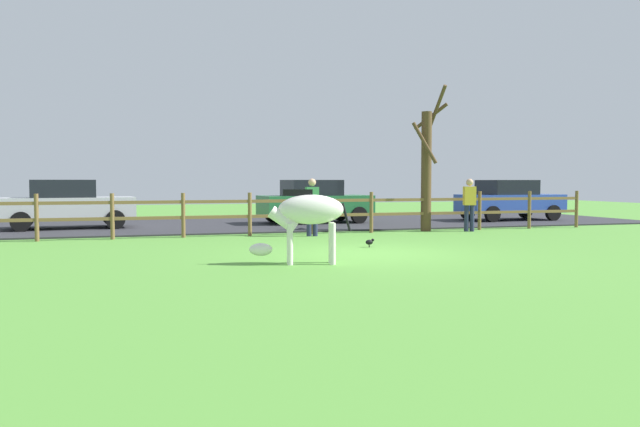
{
  "coord_description": "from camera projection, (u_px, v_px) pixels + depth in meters",
  "views": [
    {
      "loc": [
        -4.85,
        -12.37,
        1.57
      ],
      "look_at": [
        -0.75,
        1.12,
        0.82
      ],
      "focal_mm": 34.52,
      "sensor_mm": 36.0,
      "label": 1
    }
  ],
  "objects": [
    {
      "name": "bare_tree",
      "position": [
        427.0,
        166.0,
        19.19
      ],
      "size": [
        1.35,
        1.36,
        4.54
      ],
      "color": "#513A23",
      "rests_on": "ground_plane"
    },
    {
      "name": "visitor_left_of_tree",
      "position": [
        312.0,
        204.0,
        17.45
      ],
      "size": [
        0.37,
        0.24,
        1.64
      ],
      "color": "#232847",
      "rests_on": "ground_plane"
    },
    {
      "name": "ground_plane",
      "position": [
        368.0,
        253.0,
        13.31
      ],
      "size": [
        60.0,
        60.0,
        0.0
      ],
      "primitive_type": "plane",
      "color": "#549338"
    },
    {
      "name": "zebra",
      "position": [
        306.0,
        215.0,
        11.59
      ],
      "size": [
        1.91,
        0.74,
        1.41
      ],
      "color": "white",
      "rests_on": "ground_plane"
    },
    {
      "name": "parked_car_green",
      "position": [
        314.0,
        201.0,
        22.28
      ],
      "size": [
        4.12,
        2.14,
        1.56
      ],
      "color": "#236B38",
      "rests_on": "parking_asphalt"
    },
    {
      "name": "parked_car_blue",
      "position": [
        509.0,
        200.0,
        23.93
      ],
      "size": [
        4.04,
        1.95,
        1.56
      ],
      "color": "#2D4CAD",
      "rests_on": "parking_asphalt"
    },
    {
      "name": "parking_asphalt",
      "position": [
        274.0,
        224.0,
        22.19
      ],
      "size": [
        28.0,
        7.4,
        0.05
      ],
      "primitive_type": "cube",
      "color": "#2D2D33",
      "rests_on": "ground_plane"
    },
    {
      "name": "crow_on_grass",
      "position": [
        370.0,
        242.0,
        14.55
      ],
      "size": [
        0.21,
        0.1,
        0.2
      ],
      "color": "black",
      "rests_on": "ground_plane"
    },
    {
      "name": "paddock_fence",
      "position": [
        282.0,
        211.0,
        17.84
      ],
      "size": [
        20.63,
        0.11,
        1.24
      ],
      "color": "brown",
      "rests_on": "ground_plane"
    },
    {
      "name": "parked_car_silver",
      "position": [
        68.0,
        204.0,
        19.68
      ],
      "size": [
        4.15,
        2.2,
        1.56
      ],
      "color": "#B7BABF",
      "rests_on": "parking_asphalt"
    },
    {
      "name": "visitor_right_of_tree",
      "position": [
        469.0,
        202.0,
        19.09
      ],
      "size": [
        0.4,
        0.29,
        1.64
      ],
      "color": "#232847",
      "rests_on": "ground_plane"
    }
  ]
}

